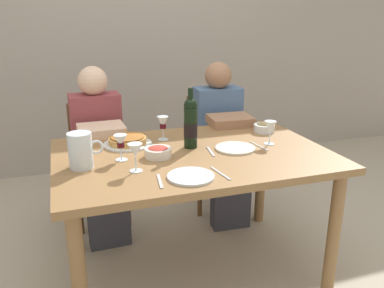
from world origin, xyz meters
name	(u,v)px	position (x,y,z in m)	size (l,w,h in m)	color
ground_plane	(193,269)	(0.00, 0.00, 0.00)	(8.00, 8.00, 0.00)	#B2A893
back_wall	(127,24)	(0.00, 1.95, 1.40)	(8.00, 0.10, 2.80)	#A3998E
dining_table	(193,168)	(0.00, 0.00, 0.67)	(1.50, 1.00, 0.76)	olive
wine_bottle	(191,123)	(0.02, 0.09, 0.91)	(0.08, 0.08, 0.34)	black
water_pitcher	(81,152)	(-0.60, -0.04, 0.84)	(0.17, 0.12, 0.18)	silver
baked_tart	(128,140)	(-0.32, 0.25, 0.79)	(0.28, 0.28, 0.06)	silver
salad_bowl	(158,152)	(-0.20, -0.01, 0.79)	(0.15, 0.15, 0.06)	silver
olive_bowl	(264,127)	(0.57, 0.23, 0.79)	(0.13, 0.13, 0.06)	silver
wine_glass_left_diner	(270,128)	(0.47, -0.01, 0.86)	(0.07, 0.07, 0.14)	silver
wine_glass_right_diner	(163,124)	(-0.10, 0.28, 0.86)	(0.07, 0.07, 0.15)	silver
wine_glass_centre	(120,142)	(-0.39, 0.00, 0.86)	(0.07, 0.07, 0.14)	silver
wine_glass_spare	(135,151)	(-0.35, -0.18, 0.86)	(0.07, 0.07, 0.14)	silver
dinner_plate_left_setting	(191,176)	(-0.12, -0.34, 0.77)	(0.22, 0.22, 0.01)	silver
dinner_plate_right_setting	(235,148)	(0.25, -0.03, 0.77)	(0.23, 0.23, 0.01)	silver
fork_left_setting	(160,181)	(-0.27, -0.34, 0.76)	(0.16, 0.01, 0.01)	silver
knife_left_setting	(220,173)	(0.03, -0.34, 0.76)	(0.18, 0.01, 0.01)	silver
knife_right_setting	(259,146)	(0.40, -0.03, 0.76)	(0.18, 0.01, 0.01)	silver
spoon_right_setting	(211,151)	(0.10, -0.03, 0.76)	(0.16, 0.01, 0.01)	silver
chair_left	(97,154)	(-0.45, 0.90, 0.50)	(0.41, 0.41, 0.87)	brown
diner_left	(100,148)	(-0.45, 0.67, 0.62)	(0.34, 0.51, 1.16)	#8E3D42
chair_right	(212,143)	(0.46, 0.87, 0.50)	(0.43, 0.43, 0.87)	brown
diner_right	(222,138)	(0.44, 0.63, 0.62)	(0.35, 0.52, 1.16)	#4C6B93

